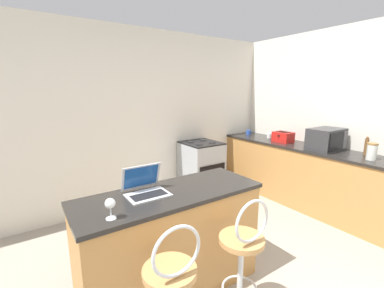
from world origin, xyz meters
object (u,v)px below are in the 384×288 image
(wine_glass_short, at_px, (110,205))
(mug_white, at_px, (269,136))
(bar_stool_far, at_px, (242,262))
(pepper_mill, at_px, (366,146))
(laptop, at_px, (145,187))
(toaster, at_px, (283,137))
(mug_blue, at_px, (249,132))
(stove_range, at_px, (201,170))
(microwave, at_px, (326,139))
(storage_jar, at_px, (372,151))

(wine_glass_short, height_order, mug_white, wine_glass_short)
(bar_stool_far, distance_m, pepper_mill, 2.45)
(laptop, distance_m, toaster, 2.78)
(bar_stool_far, distance_m, mug_blue, 3.13)
(wine_glass_short, bearing_deg, mug_blue, 29.70)
(stove_range, bearing_deg, toaster, -32.89)
(mug_blue, xyz_separation_m, mug_white, (0.05, -0.44, -0.00))
(laptop, xyz_separation_m, toaster, (2.69, 0.71, 0.03))
(microwave, distance_m, pepper_mill, 0.47)
(mug_white, bearing_deg, pepper_mill, -87.12)
(toaster, bearing_deg, pepper_mill, -81.21)
(microwave, xyz_separation_m, mug_white, (0.08, 1.04, -0.11))
(mug_blue, bearing_deg, microwave, -91.37)
(wine_glass_short, bearing_deg, pepper_mill, -2.75)
(bar_stool_far, height_order, pepper_mill, pepper_mill)
(microwave, xyz_separation_m, mug_blue, (0.04, 1.48, -0.11))
(stove_range, xyz_separation_m, mug_blue, (1.15, 0.08, 0.50))
(bar_stool_far, height_order, laptop, laptop)
(stove_range, bearing_deg, wine_glass_short, -139.19)
(laptop, distance_m, storage_jar, 2.72)
(stove_range, distance_m, mug_white, 1.35)
(pepper_mill, bearing_deg, toaster, 98.79)
(laptop, xyz_separation_m, pepper_mill, (2.87, -0.42, 0.06))
(microwave, bearing_deg, bar_stool_far, -163.72)
(storage_jar, height_order, wine_glass_short, storage_jar)
(bar_stool_far, relative_size, laptop, 3.05)
(mug_blue, height_order, mug_white, mug_blue)
(bar_stool_far, bearing_deg, pepper_mill, 4.97)
(toaster, distance_m, mug_white, 0.37)
(toaster, distance_m, mug_blue, 0.80)
(microwave, xyz_separation_m, toaster, (-0.02, 0.69, -0.07))
(bar_stool_far, height_order, wine_glass_short, wine_glass_short)
(stove_range, bearing_deg, storage_jar, -61.70)
(toaster, xyz_separation_m, mug_blue, (0.05, 0.80, -0.04))
(microwave, height_order, stove_range, microwave)
(laptop, distance_m, wine_glass_short, 0.44)
(mug_white, bearing_deg, storage_jar, -94.65)
(laptop, xyz_separation_m, stove_range, (1.59, 1.42, -0.51))
(storage_jar, relative_size, mug_white, 2.17)
(bar_stool_far, distance_m, stove_range, 2.32)
(laptop, bearing_deg, microwave, 0.45)
(storage_jar, relative_size, wine_glass_short, 1.45)
(pepper_mill, bearing_deg, wine_glass_short, 177.25)
(microwave, distance_m, storage_jar, 0.59)
(stove_range, bearing_deg, pepper_mill, -55.27)
(microwave, xyz_separation_m, pepper_mill, (0.16, -0.44, -0.04))
(storage_jar, bearing_deg, wine_glass_short, 174.33)
(toaster, relative_size, mug_white, 3.03)
(pepper_mill, bearing_deg, mug_blue, 93.68)
(toaster, relative_size, mug_blue, 2.85)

